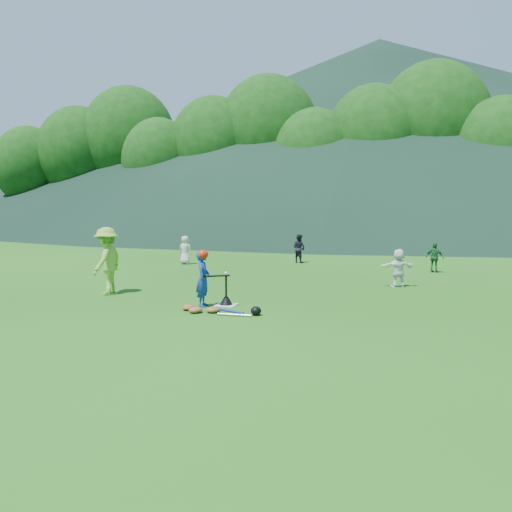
# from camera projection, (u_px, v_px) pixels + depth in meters

# --- Properties ---
(ground) EXTENTS (120.00, 120.00, 0.00)m
(ground) POSITION_uv_depth(u_px,v_px,m) (226.00, 305.00, 11.33)
(ground) COLOR #1A5212
(ground) RESTS_ON ground
(home_plate) EXTENTS (0.45, 0.45, 0.02)m
(home_plate) POSITION_uv_depth(u_px,v_px,m) (226.00, 305.00, 11.33)
(home_plate) COLOR silver
(home_plate) RESTS_ON ground
(baseball) EXTENTS (0.08, 0.08, 0.08)m
(baseball) POSITION_uv_depth(u_px,v_px,m) (226.00, 273.00, 11.26)
(baseball) COLOR white
(baseball) RESTS_ON batting_tee
(batter_child) EXTENTS (0.36, 0.49, 1.25)m
(batter_child) POSITION_uv_depth(u_px,v_px,m) (203.00, 279.00, 11.16)
(batter_child) COLOR navy
(batter_child) RESTS_ON ground
(adult_coach) EXTENTS (0.70, 1.14, 1.72)m
(adult_coach) POSITION_uv_depth(u_px,v_px,m) (107.00, 260.00, 12.85)
(adult_coach) COLOR #85B936
(adult_coach) RESTS_ON ground
(fielder_a) EXTENTS (0.58, 0.41, 1.13)m
(fielder_a) POSITION_uv_depth(u_px,v_px,m) (185.00, 250.00, 19.71)
(fielder_a) COLOR silver
(fielder_a) RESTS_ON ground
(fielder_b) EXTENTS (0.70, 0.65, 1.16)m
(fielder_b) POSITION_uv_depth(u_px,v_px,m) (299.00, 248.00, 20.27)
(fielder_b) COLOR black
(fielder_b) RESTS_ON ground
(fielder_c) EXTENTS (0.66, 0.46, 1.04)m
(fielder_c) POSITION_uv_depth(u_px,v_px,m) (435.00, 258.00, 17.11)
(fielder_c) COLOR #1C5D2A
(fielder_c) RESTS_ON ground
(fielder_d) EXTENTS (1.04, 0.65, 1.07)m
(fielder_d) POSITION_uv_depth(u_px,v_px,m) (398.00, 268.00, 13.96)
(fielder_d) COLOR white
(fielder_d) RESTS_ON ground
(batting_tee) EXTENTS (0.30, 0.30, 0.68)m
(batting_tee) POSITION_uv_depth(u_px,v_px,m) (226.00, 300.00, 11.32)
(batting_tee) COLOR black
(batting_tee) RESTS_ON home_plate
(batter_gear) EXTENTS (0.72, 0.28, 0.61)m
(batter_gear) POSITION_uv_depth(u_px,v_px,m) (204.00, 256.00, 11.11)
(batter_gear) COLOR red
(batter_gear) RESTS_ON ground
(equipment_pile) EXTENTS (1.80, 0.57, 0.19)m
(equipment_pile) POSITION_uv_depth(u_px,v_px,m) (213.00, 310.00, 10.53)
(equipment_pile) COLOR olive
(equipment_pile) RESTS_ON ground
(outfield_fence) EXTENTS (70.07, 0.08, 1.33)m
(outfield_fence) POSITION_uv_depth(u_px,v_px,m) (346.00, 228.00, 38.09)
(outfield_fence) COLOR gray
(outfield_fence) RESTS_ON ground
(tree_line) EXTENTS (70.04, 11.40, 14.82)m
(tree_line) POSITION_uv_depth(u_px,v_px,m) (357.00, 139.00, 42.91)
(tree_line) COLOR #382314
(tree_line) RESTS_ON ground
(distant_hills) EXTENTS (155.00, 140.00, 32.00)m
(distant_hills) POSITION_uv_depth(u_px,v_px,m) (334.00, 138.00, 90.36)
(distant_hills) COLOR black
(distant_hills) RESTS_ON ground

